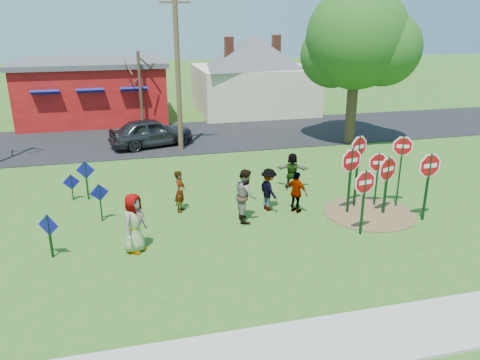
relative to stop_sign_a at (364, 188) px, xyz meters
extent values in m
plane|color=#30621C|center=(-3.39, 2.45, -1.58)|extent=(120.00, 120.00, 0.00)
cube|color=#9E9E99|center=(-3.39, -4.75, -1.54)|extent=(22.00, 1.80, 0.08)
cube|color=black|center=(-3.39, 13.95, -1.56)|extent=(120.00, 7.50, 0.04)
cylinder|color=brown|center=(1.11, 1.45, -1.57)|extent=(3.20, 3.20, 0.03)
cube|color=maroon|center=(-8.89, 20.45, 0.22)|extent=(9.00, 7.00, 3.60)
cube|color=#4C4C51|center=(-8.89, 20.45, 2.17)|extent=(9.40, 7.40, 0.30)
cube|color=navy|center=(-11.39, 16.85, 0.82)|extent=(1.60, 0.78, 0.45)
cube|color=navy|center=(-8.89, 16.85, 0.82)|extent=(1.60, 0.78, 0.45)
cube|color=navy|center=(-6.39, 16.85, 0.82)|extent=(1.60, 0.78, 0.45)
cube|color=beige|center=(2.11, 20.45, 0.02)|extent=(8.00, 7.00, 3.20)
pyramid|color=#4C4C51|center=(2.11, 20.45, 3.82)|extent=(9.40, 9.40, 2.20)
cube|color=brown|center=(0.11, 19.45, 3.02)|extent=(0.55, 0.55, 1.40)
cube|color=brown|center=(4.11, 21.45, 3.02)|extent=(0.55, 0.55, 1.40)
cube|color=#0E3416|center=(0.00, 0.00, -0.50)|extent=(0.07, 0.08, 2.16)
cylinder|color=white|center=(0.00, 0.00, 0.19)|extent=(1.04, 0.19, 1.05)
cylinder|color=#AF070D|center=(0.00, 0.00, 0.19)|extent=(0.90, 0.17, 0.91)
cube|color=white|center=(0.00, 0.00, 0.19)|extent=(0.46, 0.08, 0.13)
cube|color=#0E3416|center=(0.88, 2.17, -0.25)|extent=(0.08, 0.09, 2.66)
cylinder|color=white|center=(0.88, 2.17, 0.69)|extent=(1.01, 0.40, 1.07)
cylinder|color=#AF070D|center=(0.88, 2.17, 0.69)|extent=(0.87, 0.35, 0.92)
cube|color=white|center=(0.88, 2.17, 0.69)|extent=(0.44, 0.17, 0.13)
cylinder|color=gold|center=(0.88, 2.17, 0.69)|extent=(1.00, 0.39, 1.07)
cube|color=#0E3416|center=(2.37, 1.77, -0.26)|extent=(0.07, 0.08, 2.65)
cylinder|color=white|center=(2.37, 1.77, 0.72)|extent=(0.91, 0.36, 0.97)
cylinder|color=#AF070D|center=(2.37, 1.77, 0.72)|extent=(0.79, 0.31, 0.83)
cube|color=white|center=(2.37, 1.77, 0.72)|extent=(0.40, 0.16, 0.12)
cube|color=#0E3416|center=(1.65, 2.06, -0.57)|extent=(0.06, 0.07, 2.02)
cylinder|color=white|center=(1.65, 2.06, 0.09)|extent=(0.94, 0.21, 0.96)
cylinder|color=#AF070D|center=(1.65, 2.06, 0.09)|extent=(0.81, 0.18, 0.83)
cube|color=white|center=(1.65, 2.06, 0.09)|extent=(0.41, 0.09, 0.12)
cylinder|color=gold|center=(1.65, 2.06, 0.09)|extent=(0.94, 0.20, 0.96)
cube|color=#0E3416|center=(1.58, 1.32, -0.54)|extent=(0.09, 0.10, 2.10)
cylinder|color=white|center=(1.58, 1.32, 0.08)|extent=(1.13, 0.43, 1.20)
cylinder|color=#AF070D|center=(1.58, 1.32, 0.08)|extent=(0.98, 0.37, 1.03)
cube|color=white|center=(1.58, 1.32, 0.08)|extent=(0.50, 0.19, 0.15)
cube|color=#0E3416|center=(2.61, 0.49, -0.39)|extent=(0.06, 0.08, 2.38)
cylinder|color=white|center=(2.61, 0.49, 0.38)|extent=(1.14, 0.09, 1.14)
cylinder|color=#AF070D|center=(2.61, 0.49, 0.38)|extent=(0.98, 0.08, 0.98)
cube|color=white|center=(2.61, 0.49, 0.38)|extent=(0.50, 0.04, 0.14)
cylinder|color=gold|center=(2.61, 0.49, 0.38)|extent=(1.14, 0.08, 1.14)
cube|color=#0E3416|center=(0.38, 1.69, -0.40)|extent=(0.08, 0.09, 2.37)
cylinder|color=white|center=(0.38, 1.69, 0.37)|extent=(1.12, 0.31, 1.15)
cylinder|color=#AF070D|center=(0.38, 1.69, 0.37)|extent=(0.97, 0.27, 1.00)
cube|color=white|center=(0.38, 1.69, 0.37)|extent=(0.49, 0.13, 0.14)
cube|color=#0E3416|center=(-9.42, 0.79, -0.91)|extent=(0.08, 0.08, 1.34)
cube|color=navy|center=(-9.42, 0.79, -0.56)|extent=(0.58, 0.35, 0.66)
cube|color=#0E3416|center=(-8.09, 3.07, -0.92)|extent=(0.06, 0.07, 1.34)
cube|color=navy|center=(-8.09, 3.07, -0.54)|extent=(0.61, 0.12, 0.61)
cube|color=#0E3416|center=(-9.21, 5.32, -1.07)|extent=(0.05, 0.06, 1.02)
cube|color=navy|center=(-9.21, 5.32, -0.85)|extent=(0.61, 0.08, 0.61)
cube|color=#0E3416|center=(-8.65, 5.28, -0.83)|extent=(0.07, 0.08, 1.51)
cube|color=navy|center=(-8.65, 5.28, -0.41)|extent=(0.69, 0.19, 0.70)
imported|color=#385081|center=(-7.05, 0.62, -0.68)|extent=(0.99, 1.06, 1.82)
imported|color=#1E6D57|center=(-5.37, 3.28, -0.82)|extent=(0.55, 0.65, 1.52)
imported|color=brown|center=(-3.31, 1.97, -0.67)|extent=(0.76, 0.94, 1.83)
imported|color=#2E2D32|center=(-2.27, 2.65, -0.81)|extent=(0.77, 1.10, 1.55)
imported|color=#453057|center=(-1.38, 2.21, -0.84)|extent=(0.81, 0.92, 1.50)
imported|color=#1F5826|center=(-0.66, 4.63, -0.86)|extent=(1.41, 0.90, 1.45)
imported|color=#2A2B2F|center=(-5.74, 12.39, -0.80)|extent=(4.69, 2.88, 1.49)
cylinder|color=#4C3823|center=(-4.33, 11.32, 2.53)|extent=(0.26, 0.26, 8.24)
cube|color=#4C3823|center=(-4.33, 11.32, 5.65)|extent=(1.47, 0.25, 0.09)
cylinder|color=#382819|center=(4.83, 10.53, 0.64)|extent=(0.57, 0.57, 4.45)
sphere|color=#164813|center=(4.83, 10.53, 3.98)|extent=(5.26, 5.26, 5.26)
sphere|color=#164813|center=(6.05, 9.92, 3.47)|extent=(3.84, 3.84, 3.84)
sphere|color=#164813|center=(3.92, 11.33, 3.07)|extent=(3.44, 3.44, 3.44)
cylinder|color=#382819|center=(-6.01, 16.39, 0.76)|extent=(0.18, 0.18, 4.68)
camera|label=1|loc=(-7.07, -12.26, 5.09)|focal=35.00mm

